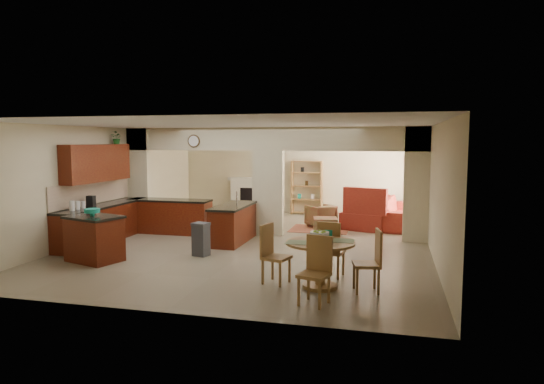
% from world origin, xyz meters
% --- Properties ---
extents(floor, '(10.00, 10.00, 0.00)m').
position_xyz_m(floor, '(0.00, 0.00, 0.00)').
color(floor, '#776A52').
rests_on(floor, ground).
extents(ceiling, '(10.00, 10.00, 0.00)m').
position_xyz_m(ceiling, '(0.00, 0.00, 2.80)').
color(ceiling, white).
rests_on(ceiling, wall_back).
extents(wall_back, '(8.00, 0.00, 8.00)m').
position_xyz_m(wall_back, '(0.00, 5.00, 1.40)').
color(wall_back, beige).
rests_on(wall_back, floor).
extents(wall_front, '(8.00, 0.00, 8.00)m').
position_xyz_m(wall_front, '(0.00, -5.00, 1.40)').
color(wall_front, beige).
rests_on(wall_front, floor).
extents(wall_left, '(0.00, 10.00, 10.00)m').
position_xyz_m(wall_left, '(-4.00, 0.00, 1.40)').
color(wall_left, beige).
rests_on(wall_left, floor).
extents(wall_right, '(0.00, 10.00, 10.00)m').
position_xyz_m(wall_right, '(4.00, 0.00, 1.40)').
color(wall_right, beige).
rests_on(wall_right, floor).
extents(partition_left_pier, '(0.60, 0.25, 2.80)m').
position_xyz_m(partition_left_pier, '(-3.70, 1.00, 1.40)').
color(partition_left_pier, beige).
rests_on(partition_left_pier, floor).
extents(partition_center_pier, '(0.80, 0.25, 2.20)m').
position_xyz_m(partition_center_pier, '(0.00, 1.00, 1.10)').
color(partition_center_pier, beige).
rests_on(partition_center_pier, floor).
extents(partition_right_pier, '(0.60, 0.25, 2.80)m').
position_xyz_m(partition_right_pier, '(3.70, 1.00, 1.40)').
color(partition_right_pier, beige).
rests_on(partition_right_pier, floor).
extents(partition_header, '(8.00, 0.25, 0.60)m').
position_xyz_m(partition_header, '(0.00, 1.00, 2.50)').
color(partition_header, beige).
rests_on(partition_header, partition_center_pier).
extents(kitchen_counter, '(2.52, 3.29, 1.48)m').
position_xyz_m(kitchen_counter, '(-3.26, -0.25, 0.46)').
color(kitchen_counter, '#3D0907').
rests_on(kitchen_counter, floor).
extents(upper_cabinets, '(0.35, 2.40, 0.90)m').
position_xyz_m(upper_cabinets, '(-3.82, -0.80, 1.92)').
color(upper_cabinets, '#3D0907').
rests_on(upper_cabinets, wall_left).
extents(peninsula, '(0.70, 1.85, 0.91)m').
position_xyz_m(peninsula, '(-0.60, -0.11, 0.46)').
color(peninsula, '#3D0907').
rests_on(peninsula, floor).
extents(wall_clock, '(0.34, 0.03, 0.34)m').
position_xyz_m(wall_clock, '(-2.00, 0.85, 2.45)').
color(wall_clock, '#4B3419').
rests_on(wall_clock, partition_header).
extents(rug, '(1.60, 1.30, 0.01)m').
position_xyz_m(rug, '(1.20, 2.10, 0.01)').
color(rug, brown).
rests_on(rug, floor).
extents(fireplace, '(1.60, 0.35, 1.20)m').
position_xyz_m(fireplace, '(-1.60, 4.83, 0.61)').
color(fireplace, beige).
rests_on(fireplace, floor).
extents(shelving_unit, '(1.00, 0.32, 1.80)m').
position_xyz_m(shelving_unit, '(0.35, 4.82, 0.90)').
color(shelving_unit, '#966434').
rests_on(shelving_unit, floor).
extents(window_a, '(0.02, 0.90, 1.90)m').
position_xyz_m(window_a, '(3.97, 2.30, 1.20)').
color(window_a, white).
rests_on(window_a, wall_right).
extents(window_b, '(0.02, 0.90, 1.90)m').
position_xyz_m(window_b, '(3.97, 4.00, 1.20)').
color(window_b, white).
rests_on(window_b, wall_right).
extents(glazed_door, '(0.02, 0.70, 2.10)m').
position_xyz_m(glazed_door, '(3.97, 3.15, 1.05)').
color(glazed_door, white).
rests_on(glazed_door, wall_right).
extents(drape_a_left, '(0.10, 0.28, 2.30)m').
position_xyz_m(drape_a_left, '(3.93, 1.70, 1.20)').
color(drape_a_left, '#411D1A').
rests_on(drape_a_left, wall_right).
extents(drape_a_right, '(0.10, 0.28, 2.30)m').
position_xyz_m(drape_a_right, '(3.93, 2.90, 1.20)').
color(drape_a_right, '#411D1A').
rests_on(drape_a_right, wall_right).
extents(drape_b_left, '(0.10, 0.28, 2.30)m').
position_xyz_m(drape_b_left, '(3.93, 3.40, 1.20)').
color(drape_b_left, '#411D1A').
rests_on(drape_b_left, wall_right).
extents(drape_b_right, '(0.10, 0.28, 2.30)m').
position_xyz_m(drape_b_right, '(3.93, 4.60, 1.20)').
color(drape_b_right, '#411D1A').
rests_on(drape_b_right, wall_right).
extents(ceiling_fan, '(1.00, 1.00, 0.10)m').
position_xyz_m(ceiling_fan, '(1.50, 3.00, 2.56)').
color(ceiling_fan, white).
rests_on(ceiling_fan, ceiling).
extents(kitchen_island, '(1.26, 1.06, 0.93)m').
position_xyz_m(kitchen_island, '(-2.74, -2.59, 0.47)').
color(kitchen_island, '#3D0907').
rests_on(kitchen_island, floor).
extents(teal_bowl, '(0.31, 0.31, 0.15)m').
position_xyz_m(teal_bowl, '(-2.78, -2.58, 1.01)').
color(teal_bowl, '#16987E').
rests_on(teal_bowl, kitchen_island).
extents(trash_can, '(0.37, 0.33, 0.66)m').
position_xyz_m(trash_can, '(-0.81, -1.63, 0.33)').
color(trash_can, '#2F2E31').
rests_on(trash_can, floor).
extents(dining_table, '(1.15, 1.15, 0.78)m').
position_xyz_m(dining_table, '(2.00, -3.28, 0.52)').
color(dining_table, '#966434').
rests_on(dining_table, floor).
extents(fruit_bowl, '(0.33, 0.33, 0.17)m').
position_xyz_m(fruit_bowl, '(1.97, -3.20, 0.87)').
color(fruit_bowl, '#7FAE25').
rests_on(fruit_bowl, dining_table).
extents(sofa, '(2.88, 1.39, 0.81)m').
position_xyz_m(sofa, '(3.30, 3.22, 0.41)').
color(sofa, maroon).
rests_on(sofa, floor).
extents(chaise, '(1.42, 1.26, 0.48)m').
position_xyz_m(chaise, '(2.43, 2.43, 0.24)').
color(chaise, maroon).
rests_on(chaise, floor).
extents(armchair, '(0.99, 0.99, 0.64)m').
position_xyz_m(armchair, '(1.18, 2.45, 0.32)').
color(armchair, maroon).
rests_on(armchair, floor).
extents(ottoman, '(0.72, 0.72, 0.44)m').
position_xyz_m(ottoman, '(1.45, 1.38, 0.22)').
color(ottoman, maroon).
rests_on(ottoman, floor).
extents(plant, '(0.38, 0.36, 0.33)m').
position_xyz_m(plant, '(-3.82, 0.11, 2.54)').
color(plant, '#154F15').
rests_on(plant, upper_cabinets).
extents(chair_north, '(0.49, 0.49, 1.02)m').
position_xyz_m(chair_north, '(2.09, -2.62, 0.55)').
color(chair_north, '#966434').
rests_on(chair_north, floor).
extents(chair_east, '(0.50, 0.50, 1.02)m').
position_xyz_m(chair_east, '(2.84, -3.30, 0.55)').
color(chair_east, '#966434').
rests_on(chair_east, floor).
extents(chair_south, '(0.52, 0.52, 1.02)m').
position_xyz_m(chair_south, '(2.06, -4.05, 0.55)').
color(chair_south, '#966434').
rests_on(chair_south, floor).
extents(chair_west, '(0.52, 0.52, 1.02)m').
position_xyz_m(chair_west, '(1.15, -3.19, 0.55)').
color(chair_west, '#966434').
rests_on(chair_west, floor).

